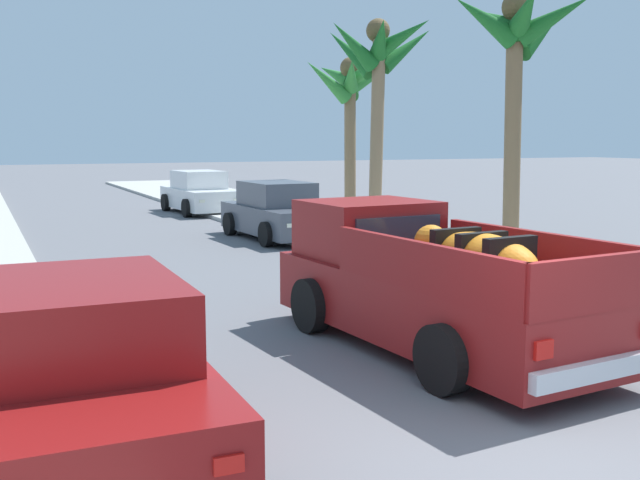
# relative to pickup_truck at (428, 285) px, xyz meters

# --- Properties ---
(ground_plane) EXTENTS (160.00, 160.00, 0.00)m
(ground_plane) POSITION_rel_pickup_truck_xyz_m (-1.10, -3.40, -0.81)
(ground_plane) COLOR slate
(sidewalk_right) EXTENTS (5.03, 60.00, 0.12)m
(sidewalk_right) POSITION_rel_pickup_truck_xyz_m (4.47, 8.60, -0.75)
(sidewalk_right) COLOR #B2AFA8
(sidewalk_right) RESTS_ON ground
(curb_right) EXTENTS (0.16, 60.00, 0.10)m
(curb_right) POSITION_rel_pickup_truck_xyz_m (3.36, 8.60, -0.76)
(curb_right) COLOR silver
(curb_right) RESTS_ON ground
(pickup_truck) EXTENTS (2.50, 5.34, 1.80)m
(pickup_truck) POSITION_rel_pickup_truck_xyz_m (0.00, 0.00, 0.00)
(pickup_truck) COLOR maroon
(pickup_truck) RESTS_ON ground
(car_left_near) EXTENTS (2.08, 4.28, 1.54)m
(car_left_near) POSITION_rel_pickup_truck_xyz_m (-4.49, -1.62, -0.10)
(car_left_near) COLOR maroon
(car_left_near) RESTS_ON ground
(car_right_near) EXTENTS (2.16, 4.32, 1.54)m
(car_right_near) POSITION_rel_pickup_truck_xyz_m (2.15, 10.70, -0.10)
(car_right_near) COLOR #474C56
(car_right_near) RESTS_ON ground
(car_left_mid) EXTENTS (2.17, 4.32, 1.54)m
(car_left_mid) POSITION_rel_pickup_truck_xyz_m (2.19, 18.55, -0.10)
(car_left_mid) COLOR silver
(car_left_mid) RESTS_ON ground
(palm_tree_left_fore) EXTENTS (3.82, 3.98, 6.34)m
(palm_tree_left_fore) POSITION_rel_pickup_truck_xyz_m (6.23, 12.47, 4.25)
(palm_tree_left_fore) COLOR #846B4C
(palm_tree_left_fore) RESTS_ON ground
(palm_tree_right_fore) EXTENTS (3.82, 3.33, 5.57)m
(palm_tree_right_fore) POSITION_rel_pickup_truck_xyz_m (7.09, 16.04, 3.64)
(palm_tree_right_fore) COLOR brown
(palm_tree_right_fore) RESTS_ON ground
(palm_tree_left_mid) EXTENTS (3.61, 3.37, 6.15)m
(palm_tree_left_mid) POSITION_rel_pickup_truck_xyz_m (6.73, 6.57, 4.16)
(palm_tree_left_mid) COLOR brown
(palm_tree_left_mid) RESTS_ON ground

